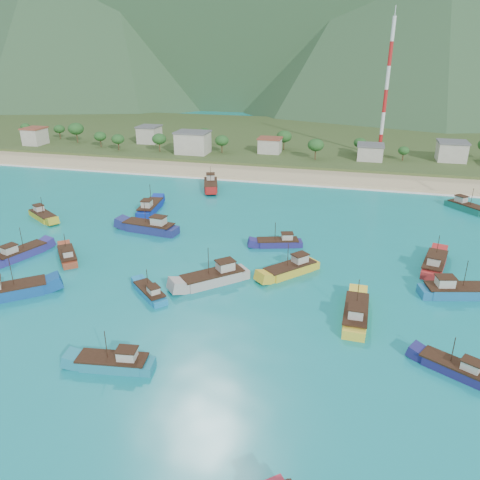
% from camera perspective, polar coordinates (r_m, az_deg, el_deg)
% --- Properties ---
extents(ground, '(600.00, 600.00, 0.00)m').
position_cam_1_polar(ground, '(75.19, -6.05, -6.97)').
color(ground, '#0B7F7B').
rests_on(ground, ground).
extents(beach, '(400.00, 18.00, 1.20)m').
position_cam_1_polar(beach, '(146.78, 4.63, 7.91)').
color(beach, beige).
rests_on(beach, ground).
extents(land, '(400.00, 110.00, 2.40)m').
position_cam_1_polar(land, '(205.80, 7.67, 12.02)').
color(land, '#385123').
rests_on(land, ground).
extents(surf_line, '(400.00, 2.50, 0.08)m').
position_cam_1_polar(surf_line, '(137.74, 3.93, 6.96)').
color(surf_line, white).
rests_on(surf_line, ground).
extents(village, '(219.53, 24.03, 7.22)m').
position_cam_1_polar(village, '(165.40, 9.44, 11.00)').
color(village, beige).
rests_on(village, ground).
extents(vegetation, '(276.36, 25.59, 9.16)m').
position_cam_1_polar(vegetation, '(169.31, 5.18, 11.65)').
color(vegetation, '#235623').
rests_on(vegetation, ground).
extents(radio_tower, '(1.20, 1.20, 44.13)m').
position_cam_1_polar(radio_tower, '(169.73, 17.41, 17.11)').
color(radio_tower, red).
rests_on(radio_tower, ground).
extents(boat_4, '(9.47, 9.91, 6.25)m').
position_cam_1_polar(boat_4, '(126.07, 25.92, 3.57)').
color(boat_4, '#176C5C').
rests_on(boat_4, ground).
extents(boat_5, '(9.82, 7.70, 5.79)m').
position_cam_1_polar(boat_5, '(117.15, -22.91, 2.70)').
color(boat_5, gold).
rests_on(boat_5, ground).
extents(boat_6, '(11.77, 5.94, 6.68)m').
position_cam_1_polar(boat_6, '(82.29, 24.88, -5.72)').
color(boat_6, '#1A6497').
rests_on(boat_6, ground).
extents(boat_8, '(9.01, 6.54, 5.23)m').
position_cam_1_polar(boat_8, '(64.52, 24.76, -14.12)').
color(boat_8, navy).
rests_on(boat_8, ground).
extents(boat_9, '(5.83, 11.42, 6.48)m').
position_cam_1_polar(boat_9, '(90.68, 22.60, -2.76)').
color(boat_9, '#AA2322').
rests_on(boat_9, ground).
extents(boat_12, '(12.71, 5.17, 7.30)m').
position_cam_1_polar(boat_12, '(102.00, -10.92, 1.48)').
color(boat_12, navy).
rests_on(boat_12, ground).
extents(boat_14, '(11.65, 10.49, 7.17)m').
position_cam_1_polar(boat_14, '(83.00, -26.37, -5.69)').
color(boat_14, '#0F478E').
rests_on(boat_14, ground).
extents(boat_15, '(6.24, 10.88, 6.17)m').
position_cam_1_polar(boat_15, '(97.32, -25.21, -1.54)').
color(boat_15, navy).
rests_on(boat_15, ground).
extents(boat_17, '(9.57, 5.26, 5.42)m').
position_cam_1_polar(boat_17, '(93.41, 4.70, -0.40)').
color(boat_17, navy).
rests_on(boat_17, ground).
extents(boat_18, '(7.02, 12.34, 7.00)m').
position_cam_1_polar(boat_18, '(132.19, -3.59, 6.69)').
color(boat_18, maroon).
rests_on(boat_18, ground).
extents(boat_20, '(3.55, 11.12, 6.52)m').
position_cam_1_polar(boat_20, '(70.79, 13.91, -8.85)').
color(boat_20, yellow).
rests_on(boat_20, ground).
extents(boat_22, '(4.76, 11.94, 6.86)m').
position_cam_1_polar(boat_22, '(114.94, -10.88, 3.86)').
color(boat_22, '#0F2CA1').
rests_on(boat_22, ground).
extents(boat_23, '(9.98, 4.13, 5.72)m').
position_cam_1_polar(boat_23, '(61.69, -15.08, -14.33)').
color(boat_23, teal).
rests_on(boat_23, ground).
extents(boat_24, '(9.47, 10.06, 6.31)m').
position_cam_1_polar(boat_24, '(82.38, 6.23, -3.61)').
color(boat_24, gold).
rests_on(boat_24, ground).
extents(boat_25, '(7.74, 7.27, 4.85)m').
position_cam_1_polar(boat_25, '(76.27, -10.92, -6.40)').
color(boat_25, '#177AB5').
rests_on(boat_25, ground).
extents(boat_26, '(7.82, 8.64, 5.33)m').
position_cam_1_polar(boat_26, '(93.06, -20.28, -1.91)').
color(boat_26, '#963F24').
rests_on(boat_26, ground).
extents(boat_28, '(11.06, 10.64, 7.00)m').
position_cam_1_polar(boat_28, '(78.83, -3.20, -4.67)').
color(boat_28, '#ADA49E').
rests_on(boat_28, ground).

